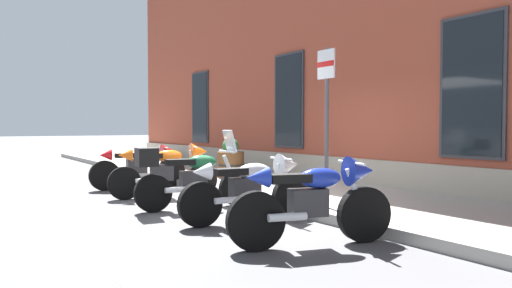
% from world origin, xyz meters
% --- Properties ---
extents(ground_plane, '(140.00, 140.00, 0.00)m').
position_xyz_m(ground_plane, '(0.00, 0.00, 0.00)').
color(ground_plane, '#4C4C4F').
extents(sidewalk, '(31.77, 3.13, 0.16)m').
position_xyz_m(sidewalk, '(0.00, 1.57, 0.08)').
color(sidewalk, gray).
rests_on(sidewalk, ground_plane).
extents(lane_stripe, '(31.77, 0.12, 0.01)m').
position_xyz_m(lane_stripe, '(0.00, -3.20, 0.00)').
color(lane_stripe, silver).
rests_on(lane_stripe, ground_plane).
extents(motorcycle_red_sport, '(0.62, 2.18, 1.00)m').
position_xyz_m(motorcycle_red_sport, '(-3.00, -0.78, 0.55)').
color(motorcycle_red_sport, black).
rests_on(motorcycle_red_sport, ground_plane).
extents(motorcycle_orange_sport, '(0.72, 2.14, 1.07)m').
position_xyz_m(motorcycle_orange_sport, '(-1.39, -0.84, 0.58)').
color(motorcycle_orange_sport, black).
rests_on(motorcycle_orange_sport, ground_plane).
extents(motorcycle_green_touring, '(0.69, 2.11, 1.35)m').
position_xyz_m(motorcycle_green_touring, '(0.06, -1.08, 0.56)').
color(motorcycle_green_touring, black).
rests_on(motorcycle_green_touring, ground_plane).
extents(motorcycle_white_sport, '(0.62, 2.14, 1.00)m').
position_xyz_m(motorcycle_white_sport, '(1.52, -0.76, 0.55)').
color(motorcycle_white_sport, black).
rests_on(motorcycle_white_sport, ground_plane).
extents(motorcycle_blue_sport, '(0.80, 2.00, 1.05)m').
position_xyz_m(motorcycle_blue_sport, '(3.12, -0.91, 0.57)').
color(motorcycle_blue_sport, black).
rests_on(motorcycle_blue_sport, ground_plane).
extents(parking_sign, '(0.36, 0.07, 2.45)m').
position_xyz_m(parking_sign, '(1.89, 0.35, 1.74)').
color(parking_sign, '#4C4C51').
rests_on(parking_sign, sidewalk).
extents(barrel_planter, '(0.69, 0.69, 0.97)m').
position_xyz_m(barrel_planter, '(-2.56, 1.29, 0.56)').
color(barrel_planter, brown).
rests_on(barrel_planter, sidewalk).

